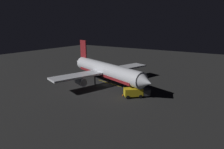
# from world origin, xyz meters

# --- Properties ---
(ground_plane) EXTENTS (180.00, 180.00, 0.20)m
(ground_plane) POSITION_xyz_m (0.00, 0.00, -0.10)
(ground_plane) COLOR #242424
(apron_guide_stripe) EXTENTS (4.13, 18.34, 0.01)m
(apron_guide_stripe) POSITION_xyz_m (-0.97, 4.00, 0.00)
(apron_guide_stripe) COLOR gold
(apron_guide_stripe) RESTS_ON ground_plane
(airliner) EXTENTS (32.25, 35.04, 12.50)m
(airliner) POSITION_xyz_m (-0.19, -0.56, 4.40)
(airliner) COLOR silver
(airliner) RESTS_ON ground_plane
(baggage_truck) EXTENTS (5.75, 6.05, 2.34)m
(baggage_truck) POSITION_xyz_m (4.23, 11.79, 1.23)
(baggage_truck) COLOR gold
(baggage_truck) RESTS_ON ground_plane
(catering_truck) EXTENTS (2.53, 6.48, 2.15)m
(catering_truck) POSITION_xyz_m (-11.81, 2.30, 1.16)
(catering_truck) COLOR silver
(catering_truck) RESTS_ON ground_plane
(ground_crew_worker) EXTENTS (0.40, 0.40, 1.74)m
(ground_crew_worker) POSITION_xyz_m (-5.32, 8.27, 0.89)
(ground_crew_worker) COLOR black
(ground_crew_worker) RESTS_ON ground_plane
(traffic_cone_near_left) EXTENTS (0.50, 0.50, 0.55)m
(traffic_cone_near_left) POSITION_xyz_m (2.64, 10.20, 0.25)
(traffic_cone_near_left) COLOR #EA590F
(traffic_cone_near_left) RESTS_ON ground_plane
(traffic_cone_near_right) EXTENTS (0.50, 0.50, 0.55)m
(traffic_cone_near_right) POSITION_xyz_m (5.33, 8.70, 0.25)
(traffic_cone_near_right) COLOR #EA590F
(traffic_cone_near_right) RESTS_ON ground_plane
(traffic_cone_under_wing) EXTENTS (0.50, 0.50, 0.55)m
(traffic_cone_under_wing) POSITION_xyz_m (-7.65, 3.01, 0.25)
(traffic_cone_under_wing) COLOR #EA590F
(traffic_cone_under_wing) RESTS_ON ground_plane
(traffic_cone_far) EXTENTS (0.50, 0.50, 0.55)m
(traffic_cone_far) POSITION_xyz_m (-4.35, 8.75, 0.25)
(traffic_cone_far) COLOR #EA590F
(traffic_cone_far) RESTS_ON ground_plane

